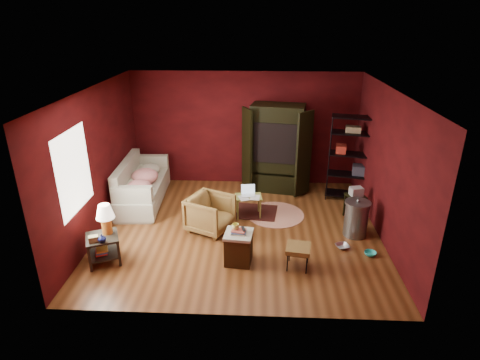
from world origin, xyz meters
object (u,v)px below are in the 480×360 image
object	(u,v)px
sofa	(143,184)
wire_shelving	(351,155)
side_table	(104,228)
laptop_desk	(248,198)
hamper	(239,247)
armchair	(210,212)
tv_armoire	(277,147)

from	to	relation	value
sofa	wire_shelving	distance (m)	4.78
wire_shelving	sofa	bearing A→B (deg)	-163.91
sofa	side_table	world-z (taller)	side_table
side_table	laptop_desk	size ratio (longest dim) A/B	1.54
hamper	wire_shelving	world-z (taller)	wire_shelving
armchair	sofa	bearing A→B (deg)	78.77
side_table	hamper	bearing A→B (deg)	0.85
sofa	armchair	world-z (taller)	sofa
armchair	side_table	xyz separation A→B (m)	(-1.70, -1.14, 0.23)
hamper	laptop_desk	xyz separation A→B (m)	(0.12, 1.74, 0.12)
sofa	tv_armoire	size ratio (longest dim) A/B	1.05
sofa	hamper	distance (m)	3.29
hamper	laptop_desk	size ratio (longest dim) A/B	0.97
tv_armoire	armchair	bearing A→B (deg)	-112.97
armchair	tv_armoire	bearing A→B (deg)	-8.49
armchair	tv_armoire	world-z (taller)	tv_armoire
hamper	laptop_desk	world-z (taller)	laptop_desk
sofa	armchair	distance (m)	2.09
laptop_desk	wire_shelving	bearing A→B (deg)	16.75
wire_shelving	hamper	bearing A→B (deg)	-120.20
sofa	wire_shelving	bearing A→B (deg)	-88.25
sofa	laptop_desk	world-z (taller)	sofa
armchair	hamper	bearing A→B (deg)	-125.77
armchair	hamper	xyz separation A→B (m)	(0.62, -1.10, -0.10)
sofa	side_table	distance (m)	2.38
armchair	side_table	size ratio (longest dim) A/B	0.77
hamper	sofa	bearing A→B (deg)	134.71
armchair	side_table	world-z (taller)	side_table
laptop_desk	side_table	bearing A→B (deg)	-150.96
sofa	laptop_desk	bearing A→B (deg)	-106.97
armchair	tv_armoire	size ratio (longest dim) A/B	0.38
hamper	tv_armoire	xyz separation A→B (m)	(0.75, 3.19, 0.80)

